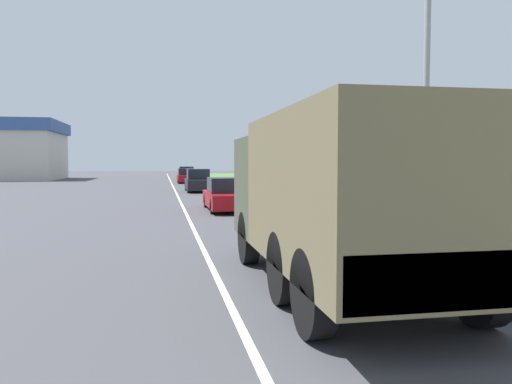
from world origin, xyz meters
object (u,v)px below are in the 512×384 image
at_px(car_nearest_ahead, 227,195).
at_px(car_second_ahead, 198,181).
at_px(car_fourth_ahead, 186,173).
at_px(lamp_post, 419,45).
at_px(military_truck, 341,193).
at_px(car_third_ahead, 186,176).

height_order(car_nearest_ahead, car_second_ahead, car_second_ahead).
height_order(car_nearest_ahead, car_fourth_ahead, car_fourth_ahead).
distance_m(car_nearest_ahead, lamp_post, 12.57).
xyz_separation_m(car_nearest_ahead, lamp_post, (2.72, -11.60, 4.00)).
bearing_deg(car_fourth_ahead, military_truck, -90.23).
distance_m(car_nearest_ahead, car_second_ahead, 14.37).
height_order(car_second_ahead, car_third_ahead, car_second_ahead).
bearing_deg(lamp_post, car_second_ahead, 96.47).
bearing_deg(car_nearest_ahead, car_fourth_ahead, 89.59).
height_order(military_truck, lamp_post, lamp_post).
relative_size(car_second_ahead, car_fourth_ahead, 1.19).
bearing_deg(car_nearest_ahead, military_truck, -89.71).
bearing_deg(military_truck, lamp_post, 42.47).
bearing_deg(car_nearest_ahead, car_third_ahead, 90.69).
relative_size(car_nearest_ahead, car_fourth_ahead, 1.17).
bearing_deg(lamp_post, car_nearest_ahead, 103.21).
bearing_deg(lamp_post, car_fourth_ahead, 92.58).
bearing_deg(car_third_ahead, lamp_post, -85.74).
distance_m(car_second_ahead, lamp_post, 26.42).
bearing_deg(car_fourth_ahead, car_second_ahead, -91.08).
distance_m(car_second_ahead, car_third_ahead, 15.42).
relative_size(military_truck, car_third_ahead, 1.38).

